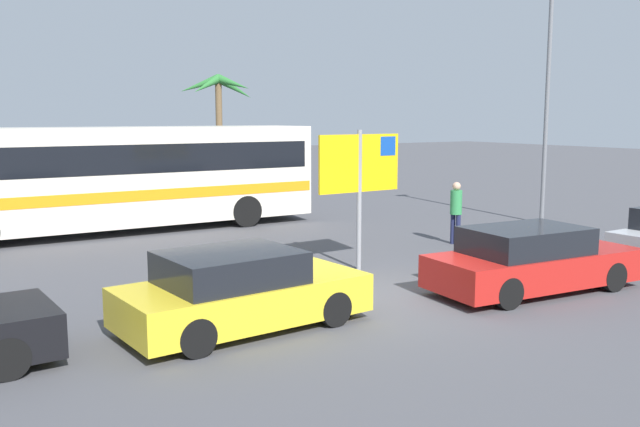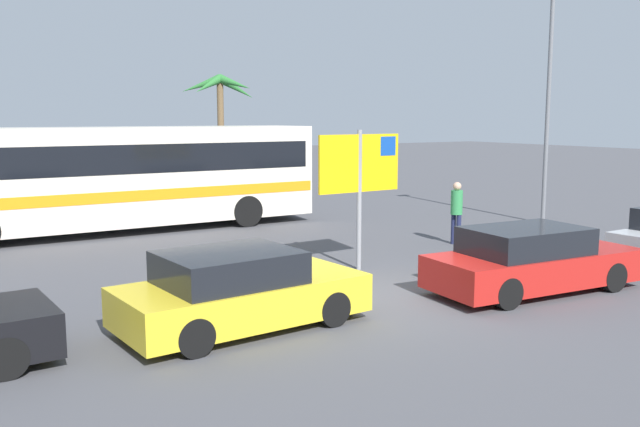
# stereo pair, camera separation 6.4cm
# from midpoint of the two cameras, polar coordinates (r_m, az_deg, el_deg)

# --- Properties ---
(ground) EXTENTS (120.00, 120.00, 0.00)m
(ground) POSITION_cam_midpoint_polar(r_m,az_deg,el_deg) (13.37, 5.03, -7.08)
(ground) COLOR #4C4C51
(bus_front_coach) EXTENTS (12.38, 2.51, 3.17)m
(bus_front_coach) POSITION_cam_midpoint_polar(r_m,az_deg,el_deg) (21.43, -16.97, 3.20)
(bus_front_coach) COLOR silver
(bus_front_coach) RESTS_ON ground
(ferry_sign) EXTENTS (2.20, 0.15, 3.20)m
(ferry_sign) POSITION_cam_midpoint_polar(r_m,az_deg,el_deg) (15.47, 3.34, 3.77)
(ferry_sign) COLOR gray
(ferry_sign) RESTS_ON ground
(car_yellow) EXTENTS (4.23, 2.14, 1.32)m
(car_yellow) POSITION_cam_midpoint_polar(r_m,az_deg,el_deg) (11.42, -6.87, -6.47)
(car_yellow) COLOR yellow
(car_yellow) RESTS_ON ground
(car_red) EXTENTS (4.60, 2.02, 1.32)m
(car_red) POSITION_cam_midpoint_polar(r_m,az_deg,el_deg) (14.33, 17.20, -3.77)
(car_red) COLOR red
(car_red) RESTS_ON ground
(pedestrian_crossing_lot) EXTENTS (0.32, 0.32, 1.72)m
(pedestrian_crossing_lot) POSITION_cam_midpoint_polar(r_m,az_deg,el_deg) (19.01, 11.21, 0.48)
(pedestrian_crossing_lot) COLOR #1E2347
(pedestrian_crossing_lot) RESTS_ON ground
(lamp_post_right_side) EXTENTS (0.56, 0.20, 7.44)m
(lamp_post_right_side) POSITION_cam_midpoint_polar(r_m,az_deg,el_deg) (23.43, 18.39, 9.07)
(lamp_post_right_side) COLOR slate
(lamp_post_right_side) RESTS_ON ground
(palm_tree_seaside) EXTENTS (3.61, 3.58, 5.51)m
(palm_tree_seaside) POSITION_cam_midpoint_polar(r_m,az_deg,el_deg) (33.92, -8.53, 9.61)
(palm_tree_seaside) COLOR brown
(palm_tree_seaside) RESTS_ON ground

